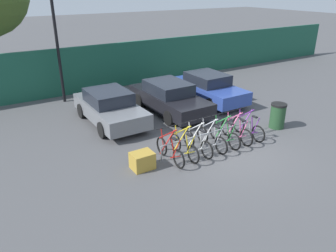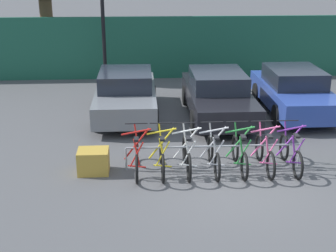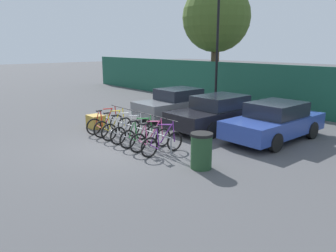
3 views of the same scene
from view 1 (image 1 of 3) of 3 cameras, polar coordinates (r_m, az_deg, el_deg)
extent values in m
plane|color=#4C4C4F|center=(11.82, 10.56, -4.34)|extent=(120.00, 120.00, 0.00)
cube|color=#19513D|center=(19.02, -8.91, 10.40)|extent=(36.00, 0.16, 2.48)
cylinder|color=gray|center=(11.81, 7.25, -1.17)|extent=(4.06, 0.04, 0.04)
cylinder|color=gray|center=(10.88, -1.20, -4.86)|extent=(0.04, 0.04, 0.55)
cylinder|color=gray|center=(13.21, 14.05, -0.28)|extent=(0.04, 0.04, 0.55)
torus|color=black|center=(10.47, 1.89, -5.73)|extent=(0.06, 0.66, 0.66)
torus|color=black|center=(11.25, -1.10, -3.53)|extent=(0.06, 0.66, 0.66)
cylinder|color=red|center=(10.83, -0.10, -2.77)|extent=(0.60, 0.04, 0.76)
cylinder|color=red|center=(10.65, 0.05, -1.38)|extent=(0.68, 0.04, 0.16)
cylinder|color=red|center=(10.60, 0.86, -3.74)|extent=(0.14, 0.04, 0.63)
cylinder|color=red|center=(10.44, 1.46, -4.04)|extent=(0.32, 0.03, 0.58)
cylinder|color=red|center=(10.63, 1.29, -5.41)|extent=(0.40, 0.03, 0.08)
cylinder|color=red|center=(11.07, -1.00, -2.02)|extent=(0.12, 0.04, 0.69)
cylinder|color=black|center=(10.88, -0.90, -0.37)|extent=(0.52, 0.03, 0.03)
cube|color=black|center=(10.38, 1.15, -2.26)|extent=(0.10, 0.22, 0.05)
torus|color=black|center=(10.76, 4.41, -4.94)|extent=(0.06, 0.66, 0.66)
torus|color=black|center=(11.52, 1.32, -2.85)|extent=(0.06, 0.66, 0.66)
cylinder|color=yellow|center=(11.11, 2.38, -2.08)|extent=(0.60, 0.04, 0.76)
cylinder|color=yellow|center=(10.94, 2.57, -0.71)|extent=(0.68, 0.04, 0.16)
cylinder|color=yellow|center=(10.89, 3.38, -3.00)|extent=(0.14, 0.04, 0.63)
cylinder|color=yellow|center=(10.73, 4.00, -3.28)|extent=(0.32, 0.03, 0.58)
cylinder|color=yellow|center=(10.91, 3.79, -4.63)|extent=(0.40, 0.03, 0.08)
cylinder|color=yellow|center=(11.34, 1.46, -1.37)|extent=(0.12, 0.04, 0.69)
cylinder|color=black|center=(11.16, 1.60, 0.26)|extent=(0.52, 0.03, 0.03)
cube|color=black|center=(10.67, 3.71, -1.56)|extent=(0.10, 0.22, 0.05)
torus|color=black|center=(11.07, 6.80, -4.17)|extent=(0.06, 0.66, 0.66)
torus|color=black|center=(11.81, 3.63, -2.20)|extent=(0.06, 0.66, 0.66)
cylinder|color=silver|center=(11.41, 4.74, -1.42)|extent=(0.60, 0.04, 0.76)
cylinder|color=silver|center=(11.25, 4.95, -0.08)|extent=(0.68, 0.04, 0.16)
cylinder|color=silver|center=(11.20, 5.76, -2.30)|extent=(0.14, 0.04, 0.63)
cylinder|color=silver|center=(11.05, 6.39, -2.57)|extent=(0.32, 0.03, 0.58)
cylinder|color=silver|center=(11.22, 6.16, -3.89)|extent=(0.40, 0.03, 0.08)
cylinder|color=silver|center=(11.64, 3.79, -0.74)|extent=(0.12, 0.04, 0.69)
cylinder|color=black|center=(11.46, 3.97, 0.85)|extent=(0.52, 0.03, 0.03)
cube|color=black|center=(10.99, 6.12, -0.88)|extent=(0.10, 0.22, 0.05)
torus|color=black|center=(11.44, 9.24, -3.38)|extent=(0.06, 0.66, 0.66)
torus|color=black|center=(12.16, 6.02, -1.51)|extent=(0.06, 0.66, 0.66)
cylinder|color=#B7B7BC|center=(11.77, 7.18, -0.73)|extent=(0.60, 0.04, 0.76)
cylinder|color=#B7B7BC|center=(11.61, 7.42, 0.57)|extent=(0.68, 0.04, 0.16)
cylinder|color=#B7B7BC|center=(11.56, 8.21, -1.58)|extent=(0.14, 0.04, 0.63)
cylinder|color=#B7B7BC|center=(11.41, 8.86, -1.82)|extent=(0.32, 0.03, 0.58)
cylinder|color=#B7B7BC|center=(11.58, 8.59, -3.12)|extent=(0.40, 0.03, 0.08)
cylinder|color=#B7B7BC|center=(11.99, 6.22, -0.09)|extent=(0.12, 0.04, 0.69)
cylinder|color=black|center=(11.82, 6.42, 1.47)|extent=(0.52, 0.03, 0.03)
cube|color=black|center=(11.36, 8.60, -0.19)|extent=(0.10, 0.22, 0.05)
torus|color=black|center=(11.81, 11.45, -2.65)|extent=(0.06, 0.66, 0.66)
torus|color=black|center=(12.51, 8.20, -0.89)|extent=(0.06, 0.66, 0.66)
cylinder|color=#288438|center=(12.13, 9.39, -0.11)|extent=(0.60, 0.04, 0.76)
cylinder|color=#288438|center=(11.98, 9.65, 1.16)|extent=(0.68, 0.04, 0.16)
cylinder|color=#288438|center=(11.93, 10.43, -0.92)|extent=(0.14, 0.04, 0.63)
cylinder|color=#288438|center=(11.79, 11.08, -1.15)|extent=(0.32, 0.03, 0.58)
cylinder|color=#288438|center=(11.95, 10.80, -2.41)|extent=(0.40, 0.03, 0.08)
cylinder|color=#288438|center=(12.34, 8.42, 0.50)|extent=(0.12, 0.04, 0.69)
cylinder|color=black|center=(12.18, 8.64, 2.02)|extent=(0.52, 0.03, 0.03)
cube|color=black|center=(11.73, 10.85, 0.44)|extent=(0.10, 0.22, 0.05)
torus|color=black|center=(12.19, 13.48, -1.99)|extent=(0.06, 0.66, 0.66)
torus|color=black|center=(12.87, 10.21, -0.31)|extent=(0.06, 0.66, 0.66)
cylinder|color=#E55993|center=(12.50, 11.43, 0.46)|extent=(0.60, 0.04, 0.76)
cylinder|color=#E55993|center=(12.35, 11.71, 1.70)|extent=(0.68, 0.04, 0.16)
cylinder|color=#E55993|center=(12.31, 12.47, -0.31)|extent=(0.14, 0.04, 0.63)
cylinder|color=#E55993|center=(12.17, 13.12, -0.53)|extent=(0.32, 0.03, 0.58)
cylinder|color=#E55993|center=(12.33, 12.82, -1.76)|extent=(0.40, 0.03, 0.08)
cylinder|color=#E55993|center=(12.71, 10.45, 1.05)|extent=(0.12, 0.04, 0.69)
cylinder|color=black|center=(12.55, 10.70, 2.53)|extent=(0.52, 0.03, 0.03)
cube|color=black|center=(12.12, 12.91, 1.01)|extent=(0.10, 0.22, 0.05)
torus|color=black|center=(12.61, 15.44, -1.34)|extent=(0.06, 0.66, 0.66)
torus|color=black|center=(13.26, 12.17, 0.25)|extent=(0.06, 0.66, 0.66)
cylinder|color=#752D99|center=(12.90, 13.41, 1.02)|extent=(0.60, 0.04, 0.76)
cylinder|color=#752D99|center=(12.76, 13.70, 2.23)|extent=(0.68, 0.04, 0.16)
cylinder|color=#752D99|center=(12.72, 14.44, 0.27)|extent=(0.14, 0.04, 0.63)
cylinder|color=#752D99|center=(12.58, 15.09, 0.08)|extent=(0.32, 0.03, 0.58)
cylinder|color=#752D99|center=(12.74, 14.78, -1.12)|extent=(0.40, 0.03, 0.08)
cylinder|color=#752D99|center=(13.11, 12.42, 1.58)|extent=(0.12, 0.04, 0.69)
cylinder|color=black|center=(12.95, 12.69, 3.02)|extent=(0.52, 0.03, 0.03)
cube|color=black|center=(12.53, 14.89, 1.56)|extent=(0.10, 0.22, 0.05)
cube|color=slate|center=(14.01, -10.03, 2.74)|extent=(1.80, 4.21, 0.62)
cube|color=#1E232D|center=(13.92, -10.36, 5.06)|extent=(1.58, 1.94, 0.52)
cylinder|color=black|center=(14.92, -14.82, 2.58)|extent=(0.20, 0.64, 0.64)
cylinder|color=black|center=(15.46, -8.81, 3.84)|extent=(0.20, 0.64, 0.64)
cylinder|color=black|center=(12.76, -11.35, -0.67)|extent=(0.20, 0.64, 0.64)
cylinder|color=black|center=(13.39, -4.56, 0.91)|extent=(0.20, 0.64, 0.64)
cube|color=black|center=(15.02, 0.27, 4.53)|extent=(1.80, 4.56, 0.62)
cube|color=#1E232D|center=(14.94, 0.04, 6.72)|extent=(1.58, 2.10, 0.52)
cylinder|color=black|center=(15.79, -4.94, 4.45)|extent=(0.20, 0.64, 0.64)
cylinder|color=black|center=(16.60, 0.32, 5.48)|extent=(0.20, 0.64, 0.64)
cylinder|color=black|center=(13.63, 0.22, 1.41)|extent=(0.20, 0.64, 0.64)
cylinder|color=black|center=(14.56, 5.92, 2.74)|extent=(0.20, 0.64, 0.64)
cube|color=#2D479E|center=(16.62, 7.00, 6.22)|extent=(1.80, 4.29, 0.62)
cube|color=#1E232D|center=(16.54, 6.87, 8.20)|extent=(1.58, 1.97, 0.52)
cylinder|color=black|center=(17.15, 2.11, 6.06)|extent=(0.20, 0.64, 0.64)
cylinder|color=black|center=(18.13, 6.62, 6.88)|extent=(0.20, 0.64, 0.64)
cylinder|color=black|center=(15.26, 7.36, 3.66)|extent=(0.20, 0.64, 0.64)
cylinder|color=black|center=(16.36, 12.04, 4.69)|extent=(0.20, 0.64, 0.64)
cylinder|color=black|center=(16.64, -19.01, 15.40)|extent=(0.14, 0.14, 6.92)
cylinder|color=#234728|center=(14.08, 18.53, 1.56)|extent=(0.60, 0.60, 0.95)
cylinder|color=black|center=(13.91, 18.80, 3.53)|extent=(0.63, 0.63, 0.08)
cube|color=#B28C33|center=(10.51, -4.49, -6.03)|extent=(0.70, 0.56, 0.55)
camera|label=2|loc=(5.60, 73.62, -1.61)|focal=50.00mm
camera|label=3|loc=(16.66, 52.04, 7.46)|focal=35.00mm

